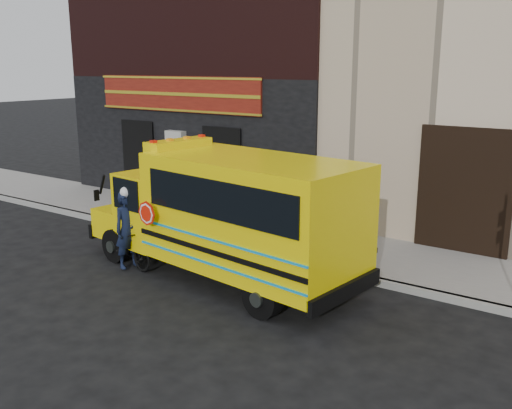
% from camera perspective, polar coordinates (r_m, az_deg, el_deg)
% --- Properties ---
extents(ground, '(120.00, 120.00, 0.00)m').
position_cam_1_polar(ground, '(11.96, -7.09, -8.65)').
color(ground, black).
rests_on(ground, ground).
extents(curb, '(40.00, 0.20, 0.15)m').
position_cam_1_polar(curb, '(13.85, 0.09, -5.03)').
color(curb, gray).
rests_on(curb, ground).
extents(sidewalk, '(40.00, 3.00, 0.15)m').
position_cam_1_polar(sidewalk, '(15.05, 3.34, -3.51)').
color(sidewalk, gray).
rests_on(sidewalk, ground).
extents(building, '(20.00, 10.70, 12.00)m').
position_cam_1_polar(building, '(20.15, 13.44, 17.95)').
color(building, beige).
rests_on(building, sidewalk).
extents(school_bus, '(7.12, 3.00, 2.92)m').
position_cam_1_polar(school_bus, '(12.04, -2.69, -0.83)').
color(school_bus, black).
rests_on(school_bus, ground).
extents(bicycle, '(1.60, 0.67, 0.93)m').
position_cam_1_polar(bicycle, '(13.42, -12.59, -4.25)').
color(bicycle, black).
rests_on(bicycle, ground).
extents(cyclist, '(0.55, 0.72, 1.77)m').
position_cam_1_polar(cyclist, '(13.19, -12.68, -2.67)').
color(cyclist, black).
rests_on(cyclist, ground).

